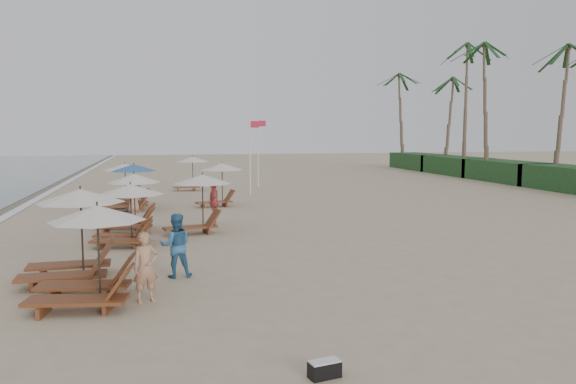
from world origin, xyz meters
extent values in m
plane|color=tan|center=(0.00, 0.00, 0.00)|extent=(160.00, 160.00, 0.00)
cube|color=#193D1C|center=(22.00, 22.00, 0.80)|extent=(3.20, 8.00, 1.60)
cube|color=#193D1C|center=(22.00, 29.50, 0.80)|extent=(3.20, 8.00, 1.60)
cube|color=#193D1C|center=(22.00, 37.00, 0.80)|extent=(3.20, 8.00, 1.60)
cylinder|color=brown|center=(22.90, 18.00, 4.90)|extent=(0.36, 0.36, 9.80)
cylinder|color=brown|center=(21.10, 23.20, 5.30)|extent=(0.36, 0.36, 10.60)
cylinder|color=brown|center=(22.00, 28.40, 5.70)|extent=(0.36, 0.36, 11.40)
cylinder|color=brown|center=(22.90, 33.60, 4.50)|extent=(0.36, 0.36, 9.00)
cylinder|color=brown|center=(21.10, 38.80, 4.90)|extent=(0.36, 0.36, 9.80)
cylinder|color=black|center=(-5.69, -3.27, 1.08)|extent=(0.05, 0.05, 2.16)
cone|color=silver|center=(-5.69, -3.27, 2.06)|extent=(2.13, 2.13, 0.35)
cylinder|color=black|center=(-6.32, -1.07, 1.16)|extent=(0.05, 0.05, 2.32)
cone|color=silver|center=(-6.32, -1.07, 2.22)|extent=(2.24, 2.24, 0.35)
cylinder|color=black|center=(-5.30, 3.40, 1.00)|extent=(0.05, 0.05, 2.01)
cone|color=silver|center=(-5.30, 3.40, 1.91)|extent=(2.25, 2.25, 0.35)
cylinder|color=black|center=(-5.29, 6.21, 1.08)|extent=(0.05, 0.05, 2.16)
cone|color=silver|center=(-5.29, 6.21, 2.06)|extent=(2.03, 2.03, 0.35)
cylinder|color=black|center=(-5.54, 12.35, 1.10)|extent=(0.05, 0.05, 2.19)
cone|color=#325E94|center=(-5.54, 12.35, 2.09)|extent=(2.21, 2.21, 0.35)
cylinder|color=black|center=(-6.10, 14.72, 1.04)|extent=(0.05, 0.05, 2.09)
cone|color=silver|center=(-6.10, 14.72, 1.99)|extent=(2.37, 2.37, 0.35)
cylinder|color=black|center=(-2.72, 5.30, 1.07)|extent=(0.05, 0.05, 2.15)
cone|color=silver|center=(-2.72, 5.30, 2.05)|extent=(2.24, 2.24, 0.35)
cylinder|color=black|center=(-1.14, 12.80, 1.07)|extent=(0.05, 0.05, 2.15)
cone|color=silver|center=(-1.14, 12.80, 2.05)|extent=(2.24, 2.24, 0.35)
cylinder|color=black|center=(-2.16, 21.12, 1.07)|extent=(0.05, 0.05, 2.15)
cone|color=silver|center=(-2.16, 21.12, 2.05)|extent=(2.24, 2.24, 0.35)
imported|color=tan|center=(-4.68, -3.39, 0.81)|extent=(0.69, 0.57, 1.62)
imported|color=#2F668F|center=(-3.94, -1.31, 0.85)|extent=(0.84, 0.66, 1.71)
imported|color=#C95150|center=(-2.13, 7.04, 0.92)|extent=(0.56, 1.12, 1.83)
imported|color=tan|center=(-5.53, 11.33, 0.83)|extent=(0.87, 0.96, 1.65)
cube|color=black|center=(-1.87, -8.07, 0.12)|extent=(0.54, 0.34, 0.25)
cube|color=silver|center=(-1.87, -8.07, 0.26)|extent=(0.52, 0.32, 0.04)
cylinder|color=silver|center=(1.08, 17.40, 2.35)|extent=(0.08, 0.08, 4.70)
cube|color=#AE203D|center=(1.36, 17.40, 4.30)|extent=(0.55, 0.02, 0.40)
cylinder|color=silver|center=(2.44, 22.25, 2.41)|extent=(0.08, 0.08, 4.83)
cube|color=#AE203D|center=(2.72, 22.25, 4.43)|extent=(0.55, 0.02, 0.40)
camera|label=1|loc=(-4.33, -16.13, 3.85)|focal=34.78mm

